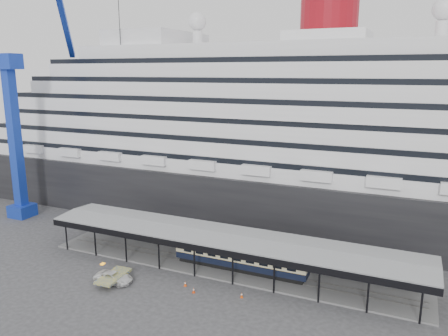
# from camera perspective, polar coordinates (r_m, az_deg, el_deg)

# --- Properties ---
(ground) EXTENTS (200.00, 200.00, 0.00)m
(ground) POSITION_cam_1_polar(r_m,az_deg,el_deg) (61.18, -1.79, -14.78)
(ground) COLOR #333335
(ground) RESTS_ON ground
(cruise_ship) EXTENTS (130.00, 30.00, 43.90)m
(cruise_ship) POSITION_cam_1_polar(r_m,az_deg,el_deg) (84.85, 7.62, 5.86)
(cruise_ship) COLOR black
(cruise_ship) RESTS_ON ground
(platform_canopy) EXTENTS (56.00, 9.18, 5.30)m
(platform_canopy) POSITION_cam_1_polar(r_m,az_deg,el_deg) (64.26, 0.16, -11.04)
(platform_canopy) COLOR slate
(platform_canopy) RESTS_ON ground
(crane_blue) EXTENTS (22.63, 19.19, 47.60)m
(crane_blue) POSITION_cam_1_polar(r_m,az_deg,el_deg) (91.38, -25.26, 6.27)
(crane_blue) COLOR #1736AE
(crane_blue) RESTS_ON ground
(port_truck) EXTENTS (5.44, 2.76, 1.47)m
(port_truck) POSITION_cam_1_polar(r_m,az_deg,el_deg) (62.77, -14.23, -13.69)
(port_truck) COLOR silver
(port_truck) RESTS_ON ground
(pullman_carriage) EXTENTS (19.61, 2.75, 19.25)m
(pullman_carriage) POSITION_cam_1_polar(r_m,az_deg,el_deg) (63.44, 2.13, -11.37)
(pullman_carriage) COLOR black
(pullman_carriage) RESTS_ON ground
(traffic_cone_left) EXTENTS (0.38, 0.38, 0.71)m
(traffic_cone_left) POSITION_cam_1_polar(r_m,az_deg,el_deg) (60.44, -5.09, -14.81)
(traffic_cone_left) COLOR #EA4D0D
(traffic_cone_left) RESTS_ON ground
(traffic_cone_mid) EXTENTS (0.44, 0.44, 0.73)m
(traffic_cone_mid) POSITION_cam_1_polar(r_m,az_deg,el_deg) (58.76, -3.99, -15.63)
(traffic_cone_mid) COLOR red
(traffic_cone_mid) RESTS_ON ground
(traffic_cone_right) EXTENTS (0.49, 0.49, 0.72)m
(traffic_cone_right) POSITION_cam_1_polar(r_m,az_deg,el_deg) (57.58, 2.32, -16.24)
(traffic_cone_right) COLOR #D0480B
(traffic_cone_right) RESTS_ON ground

